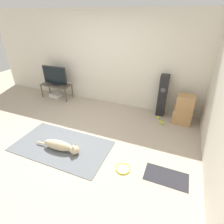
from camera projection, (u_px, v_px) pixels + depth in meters
ground_plane at (73, 141)px, 3.79m from camera, size 12.00×12.00×0.00m
wall_back at (110, 60)px, 4.86m from camera, size 8.00×0.06×2.55m
area_rug at (62, 146)px, 3.65m from camera, size 1.99×1.09×0.01m
dog at (61, 146)px, 3.47m from camera, size 0.99×0.22×0.24m
frisbee at (123, 169)px, 3.10m from camera, size 0.26×0.26×0.03m
cardboard_box_lower at (182, 115)px, 4.37m from camera, size 0.45×0.36×0.38m
cardboard_box_upper at (185, 103)px, 4.18m from camera, size 0.40×0.33×0.36m
floor_speaker at (162, 96)px, 4.52m from camera, size 0.21×0.22×1.11m
tv_stand at (56, 86)px, 5.57m from camera, size 0.98×0.42×0.45m
tv at (55, 76)px, 5.40m from camera, size 0.84×0.20×0.58m
tennis_ball_by_boxes at (162, 123)px, 4.35m from camera, size 0.07×0.07×0.07m
tennis_ball_near_speaker at (160, 121)px, 4.43m from camera, size 0.07×0.07×0.07m
tennis_ball_loose_on_carpet at (158, 117)px, 4.58m from camera, size 0.07×0.07×0.07m
game_console at (56, 95)px, 5.80m from camera, size 0.35×0.28×0.10m
door_mat at (166, 177)px, 2.96m from camera, size 0.73×0.40×0.01m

